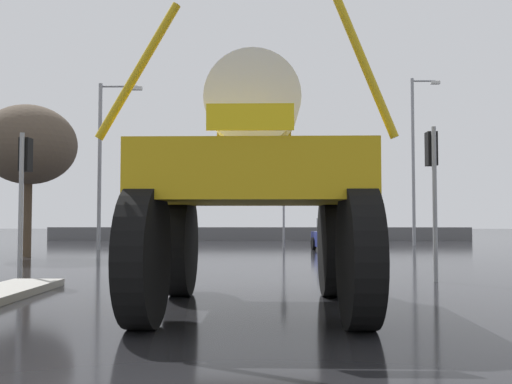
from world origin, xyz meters
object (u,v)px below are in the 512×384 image
object	(u,v)px
traffic_signal_near_left	(24,173)
sedan_ahead	(337,236)
streetlight_far_left	(103,156)
oversize_sprayer	(254,187)
streetlight_far_right	(415,154)
traffic_signal_near_right	(432,169)
traffic_signal_far_left	(284,196)
bare_tree_left	(29,145)

from	to	relation	value
traffic_signal_near_left	sedan_ahead	bearing A→B (deg)	51.96
streetlight_far_left	oversize_sprayer	bearing A→B (deg)	-66.08
oversize_sprayer	sedan_ahead	distance (m)	16.67
traffic_signal_near_left	streetlight_far_right	xyz separation A→B (m)	(14.38, 17.41, 2.47)
traffic_signal_near_right	streetlight_far_right	size ratio (longest dim) A/B	0.40
traffic_signal_far_left	streetlight_far_right	xyz separation A→B (m)	(7.43, 2.46, 2.45)
traffic_signal_near_right	traffic_signal_far_left	world-z (taller)	traffic_signal_near_right
streetlight_far_left	traffic_signal_far_left	bearing A→B (deg)	13.10
bare_tree_left	traffic_signal_near_right	bearing A→B (deg)	-31.08
traffic_signal_far_left	sedan_ahead	bearing A→B (deg)	-52.17
streetlight_far_right	sedan_ahead	bearing A→B (deg)	-132.61
traffic_signal_far_left	bare_tree_left	size ratio (longest dim) A/B	0.61
streetlight_far_left	bare_tree_left	size ratio (longest dim) A/B	1.34
sedan_ahead	traffic_signal_near_left	size ratio (longest dim) A/B	1.17
sedan_ahead	traffic_signal_near_left	world-z (taller)	traffic_signal_near_left
traffic_signal_near_left	streetlight_far_right	size ratio (longest dim) A/B	0.39
traffic_signal_near_left	traffic_signal_near_right	distance (m)	10.11
traffic_signal_near_right	streetlight_far_right	world-z (taller)	streetlight_far_right
traffic_signal_far_left	streetlight_far_right	distance (m)	8.21
traffic_signal_far_left	streetlight_far_left	xyz separation A→B (m)	(-8.78, -2.04, 1.83)
traffic_signal_near_left	traffic_signal_near_right	xyz separation A→B (m)	(10.11, -0.00, 0.09)
oversize_sprayer	traffic_signal_near_right	bearing A→B (deg)	-44.28
sedan_ahead	traffic_signal_near_left	bearing A→B (deg)	136.47
traffic_signal_far_left	traffic_signal_near_left	bearing A→B (deg)	-114.92
oversize_sprayer	traffic_signal_near_right	distance (m)	6.15
traffic_signal_near_left	streetlight_far_left	world-z (taller)	streetlight_far_left
oversize_sprayer	streetlight_far_right	distance (m)	23.58
sedan_ahead	traffic_signal_far_left	bearing A→B (deg)	32.34
traffic_signal_near_right	streetlight_far_right	bearing A→B (deg)	76.23
streetlight_far_left	streetlight_far_right	size ratio (longest dim) A/B	0.86
streetlight_far_left	streetlight_far_right	xyz separation A→B (m)	(16.21, 4.51, 0.62)
sedan_ahead	streetlight_far_right	distance (m)	8.69
sedan_ahead	streetlight_far_left	distance (m)	11.82
traffic_signal_near_left	bare_tree_left	world-z (taller)	bare_tree_left
traffic_signal_near_left	streetlight_far_left	xyz separation A→B (m)	(-1.83, 12.90, 1.86)
sedan_ahead	traffic_signal_near_right	bearing A→B (deg)	178.37
traffic_signal_near_right	bare_tree_left	bearing A→B (deg)	148.92
streetlight_far_right	traffic_signal_near_right	bearing A→B (deg)	-103.77
oversize_sprayer	streetlight_far_right	world-z (taller)	streetlight_far_right
sedan_ahead	bare_tree_left	size ratio (longest dim) A/B	0.70
oversize_sprayer	bare_tree_left	world-z (taller)	bare_tree_left
traffic_signal_near_right	traffic_signal_far_left	distance (m)	15.28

